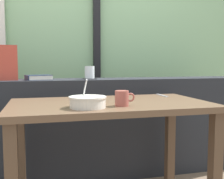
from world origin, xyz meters
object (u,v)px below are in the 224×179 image
object	(u,v)px
coaster_square	(90,79)
soup_bowl	(88,102)
breakfast_table	(110,120)
juice_glass	(90,73)
ceramic_mug	(122,98)
closed_book	(39,77)
fork_utensil	(162,95)

from	to	relation	value
coaster_square	soup_bowl	size ratio (longest dim) A/B	0.50
coaster_square	soup_bowl	world-z (taller)	soup_bowl
breakfast_table	juice_glass	bearing A→B (deg)	91.90
juice_glass	soup_bowl	world-z (taller)	juice_glass
soup_bowl	ceramic_mug	distance (m)	0.20
coaster_square	juice_glass	bearing A→B (deg)	0.00
breakfast_table	juice_glass	size ratio (longest dim) A/B	11.96
breakfast_table	ceramic_mug	world-z (taller)	ceramic_mug
juice_glass	closed_book	world-z (taller)	juice_glass
soup_bowl	breakfast_table	bearing A→B (deg)	46.10
coaster_square	closed_book	xyz separation A→B (m)	(-0.40, -0.01, 0.02)
juice_glass	ceramic_mug	size ratio (longest dim) A/B	0.88
breakfast_table	soup_bowl	size ratio (longest dim) A/B	5.96
ceramic_mug	juice_glass	bearing A→B (deg)	93.75
soup_bowl	fork_utensil	bearing A→B (deg)	32.86
juice_glass	fork_utensil	bearing A→B (deg)	-38.50
closed_book	ceramic_mug	world-z (taller)	closed_book
breakfast_table	coaster_square	xyz separation A→B (m)	(-0.02, 0.59, 0.22)
closed_book	soup_bowl	world-z (taller)	soup_bowl
ceramic_mug	coaster_square	bearing A→B (deg)	93.75
fork_utensil	soup_bowl	bearing A→B (deg)	-146.81
coaster_square	ceramic_mug	xyz separation A→B (m)	(0.05, -0.75, -0.07)
coaster_square	closed_book	distance (m)	0.40
breakfast_table	soup_bowl	distance (m)	0.28
juice_glass	soup_bowl	distance (m)	0.79
soup_bowl	ceramic_mug	xyz separation A→B (m)	(0.19, 0.01, 0.01)
soup_bowl	ceramic_mug	world-z (taller)	soup_bowl
closed_book	fork_utensil	bearing A→B (deg)	-22.82
closed_book	soup_bowl	size ratio (longest dim) A/B	1.08
coaster_square	breakfast_table	bearing A→B (deg)	-88.10
breakfast_table	closed_book	bearing A→B (deg)	125.49
juice_glass	closed_book	bearing A→B (deg)	-179.04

